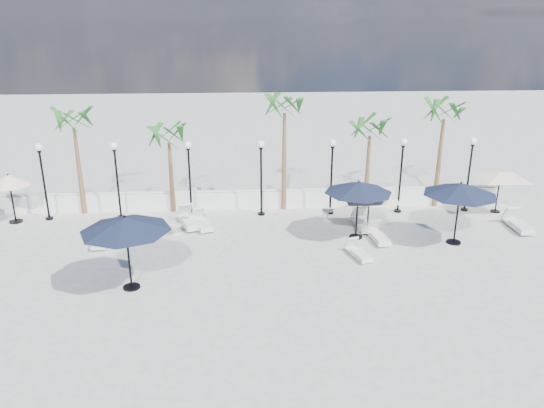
{
  "coord_description": "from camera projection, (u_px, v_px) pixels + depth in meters",
  "views": [
    {
      "loc": [
        -0.95,
        -18.5,
        9.62
      ],
      "look_at": [
        0.38,
        3.91,
        1.5
      ],
      "focal_mm": 35.0,
      "sensor_mm": 36.0,
      "label": 1
    }
  ],
  "objects": [
    {
      "name": "lounger_3",
      "position": [
        103.0,
        238.0,
        23.4
      ],
      "size": [
        0.64,
        1.95,
        0.73
      ],
      "rotation": [
        0.0,
        0.0,
        0.0
      ],
      "color": "silver",
      "rests_on": "ground"
    },
    {
      "name": "lounger_5",
      "position": [
        362.0,
        223.0,
        25.07
      ],
      "size": [
        0.77,
        2.01,
        0.74
      ],
      "rotation": [
        0.0,
        0.0,
        0.07
      ],
      "color": "silver",
      "rests_on": "ground"
    },
    {
      "name": "lamppost_5",
      "position": [
        402.0,
        165.0,
        26.33
      ],
      "size": [
        0.36,
        0.36,
        3.84
      ],
      "color": "black",
      "rests_on": "ground"
    },
    {
      "name": "palm_3",
      "position": [
        370.0,
        133.0,
        26.51
      ],
      "size": [
        2.6,
        2.6,
        4.9
      ],
      "color": "brown",
      "rests_on": "ground"
    },
    {
      "name": "lamppost_0",
      "position": [
        42.0,
        171.0,
        25.36
      ],
      "size": [
        0.36,
        0.36,
        3.84
      ],
      "color": "black",
      "rests_on": "ground"
    },
    {
      "name": "lamppost_3",
      "position": [
        261.0,
        167.0,
        25.94
      ],
      "size": [
        0.36,
        0.36,
        3.84
      ],
      "color": "black",
      "rests_on": "ground"
    },
    {
      "name": "lounger_2",
      "position": [
        202.0,
        223.0,
        25.12
      ],
      "size": [
        1.19,
        1.99,
        0.71
      ],
      "rotation": [
        0.0,
        0.0,
        0.33
      ],
      "color": "silver",
      "rests_on": "ground"
    },
    {
      "name": "side_table_0",
      "position": [
        187.0,
        219.0,
        25.5
      ],
      "size": [
        0.49,
        0.49,
        0.47
      ],
      "color": "silver",
      "rests_on": "ground"
    },
    {
      "name": "parasol_cream_sq_b",
      "position": [
        501.0,
        172.0,
        26.46
      ],
      "size": [
        4.59,
        4.59,
        2.3
      ],
      "color": "black",
      "rests_on": "ground"
    },
    {
      "name": "lounger_7",
      "position": [
        378.0,
        236.0,
        23.69
      ],
      "size": [
        0.79,
        1.89,
        0.69
      ],
      "rotation": [
        0.0,
        0.0,
        0.11
      ],
      "color": "silver",
      "rests_on": "ground"
    },
    {
      "name": "side_table_1",
      "position": [
        176.0,
        229.0,
        24.28
      ],
      "size": [
        0.49,
        0.49,
        0.48
      ],
      "color": "silver",
      "rests_on": "ground"
    },
    {
      "name": "lamppost_6",
      "position": [
        470.0,
        164.0,
        26.53
      ],
      "size": [
        0.36,
        0.36,
        3.84
      ],
      "color": "black",
      "rests_on": "ground"
    },
    {
      "name": "parasol_navy_right",
      "position": [
        460.0,
        189.0,
        22.66
      ],
      "size": [
        3.18,
        3.18,
        2.85
      ],
      "color": "black",
      "rests_on": "ground"
    },
    {
      "name": "parasol_navy_left",
      "position": [
        125.0,
        224.0,
        18.8
      ],
      "size": [
        3.27,
        3.27,
        2.89
      ],
      "color": "black",
      "rests_on": "ground"
    },
    {
      "name": "parasol_cream_small",
      "position": [
        9.0,
        181.0,
        25.12
      ],
      "size": [
        2.01,
        2.01,
        2.46
      ],
      "color": "black",
      "rests_on": "ground"
    },
    {
      "name": "parasol_navy_mid",
      "position": [
        359.0,
        188.0,
        23.27
      ],
      "size": [
        3.03,
        3.03,
        2.72
      ],
      "color": "black",
      "rests_on": "ground"
    },
    {
      "name": "palm_2",
      "position": [
        285.0,
        111.0,
        25.87
      ],
      "size": [
        2.6,
        2.6,
        6.1
      ],
      "color": "brown",
      "rests_on": "ground"
    },
    {
      "name": "lounger_8",
      "position": [
        518.0,
        224.0,
        24.93
      ],
      "size": [
        0.7,
        2.06,
        0.77
      ],
      "rotation": [
        0.0,
        0.0,
        -0.01
      ],
      "color": "silver",
      "rests_on": "ground"
    },
    {
      "name": "side_table_2",
      "position": [
        328.0,
        214.0,
        25.92
      ],
      "size": [
        0.59,
        0.59,
        0.58
      ],
      "color": "silver",
      "rests_on": "ground"
    },
    {
      "name": "palm_1",
      "position": [
        169.0,
        140.0,
        26.01
      ],
      "size": [
        2.6,
        2.6,
        4.7
      ],
      "color": "brown",
      "rests_on": "ground"
    },
    {
      "name": "palm_0",
      "position": [
        74.0,
        125.0,
        25.5
      ],
      "size": [
        2.6,
        2.6,
        5.5
      ],
      "color": "brown",
      "rests_on": "ground"
    },
    {
      "name": "parasol_cream_sq_a",
      "position": [
        370.0,
        191.0,
        23.78
      ],
      "size": [
        4.62,
        4.62,
        2.27
      ],
      "color": "black",
      "rests_on": "ground"
    },
    {
      "name": "lamppost_4",
      "position": [
        332.0,
        166.0,
        26.14
      ],
      "size": [
        0.36,
        0.36,
        3.84
      ],
      "color": "black",
      "rests_on": "ground"
    },
    {
      "name": "lounger_4",
      "position": [
        189.0,
        220.0,
        25.33
      ],
      "size": [
        1.31,
        2.21,
        0.79
      ],
      "rotation": [
        0.0,
        0.0,
        0.33
      ],
      "color": "silver",
      "rests_on": "ground"
    },
    {
      "name": "lounger_1",
      "position": [
        125.0,
        232.0,
        24.05
      ],
      "size": [
        0.76,
        1.9,
        0.69
      ],
      "rotation": [
        0.0,
        0.0,
        -0.09
      ],
      "color": "silver",
      "rests_on": "ground"
    },
    {
      "name": "ground",
      "position": [
        268.0,
        274.0,
        20.69
      ],
      "size": [
        100.0,
        100.0,
        0.0
      ],
      "primitive_type": "plane",
      "color": "gray",
      "rests_on": "ground"
    },
    {
      "name": "balustrade",
      "position": [
        261.0,
        199.0,
        27.57
      ],
      "size": [
        26.0,
        0.3,
        1.01
      ],
      "color": "white",
      "rests_on": "ground"
    },
    {
      "name": "lamppost_1",
      "position": [
        116.0,
        170.0,
        25.55
      ],
      "size": [
        0.36,
        0.36,
        3.84
      ],
      "color": "black",
      "rests_on": "ground"
    },
    {
      "name": "lounger_6",
      "position": [
        358.0,
        252.0,
        22.1
      ],
      "size": [
        0.96,
        1.7,
        0.61
      ],
      "rotation": [
        0.0,
        0.0,
        0.29
      ],
      "color": "silver",
      "rests_on": "ground"
    },
    {
      "name": "palm_4",
      "position": [
        444.0,
        117.0,
        26.45
      ],
      "size": [
        2.6,
        2.6,
        5.7
      ],
      "color": "brown",
      "rests_on": "ground"
    },
    {
      "name": "lamppost_2",
      "position": [
        189.0,
        168.0,
        25.75
      ],
      "size": [
        0.36,
        0.36,
        3.84
      ],
      "color": "black",
      "rests_on": "ground"
    }
  ]
}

